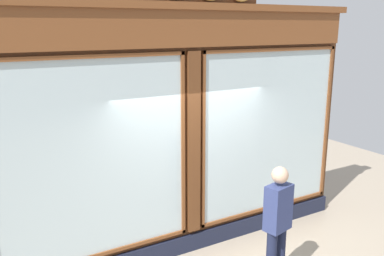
{
  "coord_description": "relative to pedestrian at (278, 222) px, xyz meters",
  "views": [
    {
      "loc": [
        2.97,
        5.08,
        3.43
      ],
      "look_at": [
        0.0,
        0.0,
        1.98
      ],
      "focal_mm": 38.62,
      "sensor_mm": 36.0,
      "label": 1
    }
  ],
  "objects": [
    {
      "name": "pedestrian",
      "position": [
        0.0,
        0.0,
        0.0
      ],
      "size": [
        0.4,
        0.29,
        1.69
      ],
      "color": "#191E38",
      "rests_on": "ground_plane"
    },
    {
      "name": "shop_facade",
      "position": [
        0.52,
        -1.48,
        0.98
      ],
      "size": [
        5.96,
        0.42,
        4.32
      ],
      "color": "#5B3319",
      "rests_on": "ground_plane"
    }
  ]
}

